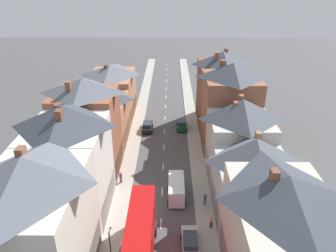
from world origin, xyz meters
name	(u,v)px	position (x,y,z in m)	size (l,w,h in m)	color
pavement_left	(137,126)	(-5.10, 38.00, 0.07)	(2.20, 104.00, 0.14)	#A8A399
pavement_right	(192,126)	(5.10, 38.00, 0.07)	(2.20, 104.00, 0.14)	#A8A399
centre_line_dashes	(165,131)	(0.00, 36.00, 0.01)	(0.14, 97.80, 0.01)	silver
terrace_row_left	(78,153)	(-10.19, 17.57, 5.91)	(8.00, 60.62, 13.88)	brown
terrace_row_right	(245,151)	(10.19, 18.22, 6.04)	(8.00, 56.69, 14.18)	brown
double_decker_bus_lead	(140,238)	(-1.81, 6.76, 2.82)	(2.74, 10.80, 5.30)	#B70F0F
car_near_blue	(147,126)	(-3.10, 36.26, 0.81)	(1.90, 4.18, 1.61)	black
car_parked_left_a	(182,124)	(3.10, 37.09, 0.84)	(1.90, 4.16, 1.66)	#144728
car_parked_right_a	(190,243)	(3.10, 8.17, 0.86)	(1.90, 4.59, 1.70)	#B7BABF
delivery_van	(176,188)	(1.80, 16.85, 1.34)	(2.20, 5.20, 2.41)	white
pedestrian_mid_left	(211,221)	(5.59, 11.27, 1.03)	(0.36, 0.22, 1.61)	#23232D
pedestrian_mid_right	(205,199)	(5.29, 15.23, 1.03)	(0.36, 0.22, 1.61)	#3D4256
pedestrian_far_left	(121,177)	(-5.61, 19.84, 1.03)	(0.36, 0.22, 1.61)	#23232D
street_lamp	(111,251)	(-4.25, 4.78, 3.24)	(0.20, 1.12, 5.50)	black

